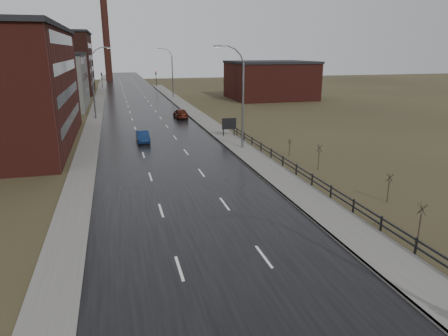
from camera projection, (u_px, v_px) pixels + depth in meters
road at (147, 119)px, 65.39m from camera, size 14.00×300.00×0.06m
sidewalk_right at (243, 150)px, 44.42m from camera, size 3.20×180.00×0.18m
curb_right at (230, 151)px, 44.03m from camera, size 0.16×180.00×0.18m
sidewalk_left at (94, 121)px, 63.31m from camera, size 2.40×260.00×0.12m
warehouse_mid at (42, 81)px, 76.02m from camera, size 16.32×20.40×10.50m
warehouse_far at (38, 63)px, 101.81m from camera, size 26.52×24.48×15.50m
building_right at (270, 80)px, 92.22m from camera, size 18.36×16.32×8.50m
smokestack at (106, 37)px, 142.78m from camera, size 2.70×2.70×30.70m
streetlight_right_mid at (240, 97)px, 43.69m from camera, size 3.36×0.28×11.35m
streetlight_left at (95, 83)px, 63.65m from camera, size 3.36×0.28×11.35m
streetlight_right_far at (171, 72)px, 93.66m from camera, size 3.36×0.28×11.35m
guardrail at (336, 193)px, 29.23m from camera, size 0.10×53.05×1.10m
shrub_c at (420, 222)px, 22.87m from camera, size 0.58×0.61×2.45m
shrub_d at (389, 187)px, 29.11m from camera, size 0.53×0.56×2.22m
shrub_e at (319, 156)px, 37.17m from camera, size 0.58×0.61×2.46m
shrub_f at (290, 147)px, 42.20m from camera, size 0.44×0.47×1.85m
billboard at (229, 124)px, 51.14m from camera, size 1.88×0.17×2.49m
traffic_light_left at (101, 72)px, 117.60m from camera, size 0.58×2.73×5.30m
traffic_light_right at (156, 72)px, 121.64m from camera, size 0.58×2.73×5.30m
car_near at (143, 137)px, 48.42m from camera, size 1.50×4.17×1.37m
car_far at (181, 114)px, 65.59m from camera, size 2.05×4.80×1.62m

